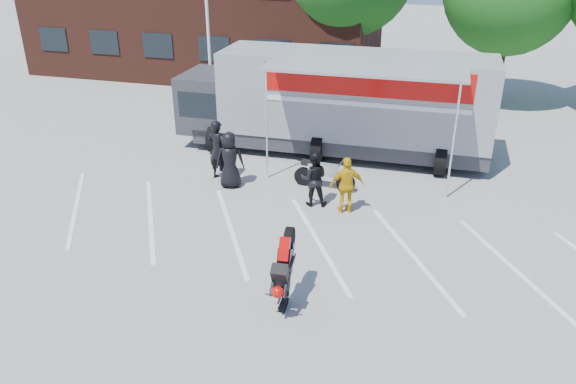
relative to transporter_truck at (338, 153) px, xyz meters
The scene contains 10 objects.
ground 7.32m from the transporter_truck, 85.75° to the right, with size 100.00×100.00×0.00m, color gray.
parking_bay_lines 6.33m from the transporter_truck, 85.08° to the right, with size 18.00×5.00×0.01m, color white.
office_building 14.70m from the transporter_truck, 131.48° to the left, with size 18.00×8.00×7.00m, color #4A2218.
transporter_truck is the anchor object (origin of this frame).
parked_motorcycle 3.08m from the transporter_truck, 86.76° to the right, with size 0.66×1.98×1.04m, color silver, non-canonical shape.
stunt_bike_rider 8.66m from the transporter_truck, 85.88° to the right, with size 0.72×1.53×1.80m, color black, non-canonical shape.
spectator_leather_a 4.67m from the transporter_truck, 125.34° to the right, with size 0.87×0.56×1.78m, color black.
spectator_leather_b 4.70m from the transporter_truck, 134.68° to the right, with size 0.71×0.47×1.95m, color black.
spectator_leather_c 4.32m from the transporter_truck, 88.41° to the right, with size 0.80×0.62×1.64m, color black.
spectator_hivis 4.66m from the transporter_truck, 75.97° to the right, with size 0.97×0.40×1.66m, color #E3AC0B.
Camera 1 is at (2.89, -11.23, 7.39)m, focal length 35.00 mm.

